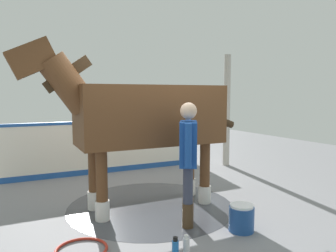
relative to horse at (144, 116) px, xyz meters
The scene contains 10 objects.
ground_plane 1.43m from the horse, 25.76° to the right, with size 16.00×16.00×0.02m, color gray.
wet_patch 1.41m from the horse, ahead, with size 2.58×2.58×0.00m, color #42444C.
barrier_wall 2.57m from the horse, 84.98° to the left, with size 4.37×0.26×1.16m.
roof_post_far 3.46m from the horse, 30.78° to the left, with size 0.16×0.16×2.68m, color #B7B2A8.
horse is the anchor object (origin of this frame).
handler 1.03m from the horse, 74.37° to the right, with size 0.44×0.58×1.64m.
wash_bucket 2.00m from the horse, 62.07° to the right, with size 0.32×0.32×0.35m.
bottle_shampoo 2.04m from the horse, 96.60° to the right, with size 0.07×0.07×0.20m.
bottle_spray 2.09m from the horse, 102.21° to the right, with size 0.07×0.07×0.24m.
hose_coil 2.07m from the horse, 140.82° to the right, with size 0.59×0.59×0.03m, color #B72D1E.
Camera 1 is at (-2.12, -4.40, 1.75)m, focal length 34.64 mm.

